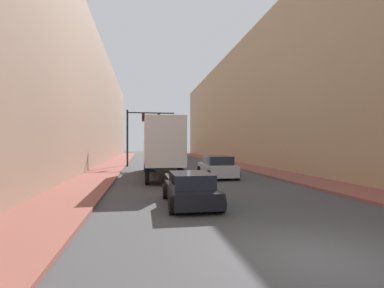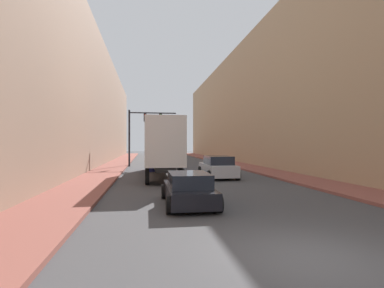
# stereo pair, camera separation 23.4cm
# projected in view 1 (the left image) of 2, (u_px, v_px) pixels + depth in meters

# --- Properties ---
(ground_plane) EXTENTS (200.00, 200.00, 0.00)m
(ground_plane) POSITION_uv_depth(u_px,v_px,m) (318.00, 259.00, 6.41)
(ground_plane) COLOR #424244
(sidewalk_right) EXTENTS (2.87, 80.00, 0.15)m
(sidewalk_right) POSITION_uv_depth(u_px,v_px,m) (229.00, 163.00, 37.14)
(sidewalk_right) COLOR brown
(sidewalk_right) RESTS_ON ground
(sidewalk_left) EXTENTS (2.87, 80.00, 0.15)m
(sidewalk_left) POSITION_uv_depth(u_px,v_px,m) (115.00, 165.00, 34.87)
(sidewalk_left) COLOR brown
(sidewalk_left) RESTS_ON ground
(building_right) EXTENTS (6.00, 80.00, 15.46)m
(building_right) POSITION_uv_depth(u_px,v_px,m) (263.00, 103.00, 37.87)
(building_right) COLOR tan
(building_right) RESTS_ON ground
(building_left) EXTENTS (6.00, 80.00, 14.42)m
(building_left) POSITION_uv_depth(u_px,v_px,m) (75.00, 103.00, 34.15)
(building_left) COLOR #997A66
(building_left) RESTS_ON ground
(semi_truck) EXTENTS (2.42, 12.16, 4.15)m
(semi_truck) POSITION_uv_depth(u_px,v_px,m) (160.00, 146.00, 22.90)
(semi_truck) COLOR silver
(semi_truck) RESTS_ON ground
(sedan_car) EXTENTS (2.01, 4.37, 1.31)m
(sedan_car) POSITION_uv_depth(u_px,v_px,m) (190.00, 189.00, 12.13)
(sedan_car) COLOR black
(sedan_car) RESTS_ON ground
(suv_car) EXTENTS (2.20, 4.90, 1.60)m
(suv_car) POSITION_uv_depth(u_px,v_px,m) (217.00, 167.00, 22.08)
(suv_car) COLOR #B7B7BC
(suv_car) RESTS_ON ground
(traffic_signal_gantry) EXTENTS (5.26, 0.35, 6.24)m
(traffic_signal_gantry) POSITION_uv_depth(u_px,v_px,m) (138.00, 128.00, 33.04)
(traffic_signal_gantry) COLOR black
(traffic_signal_gantry) RESTS_ON ground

